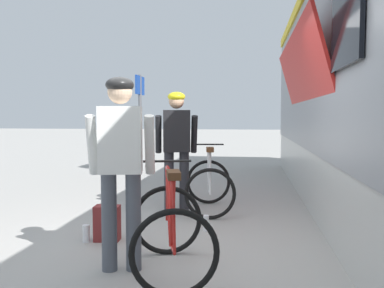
{
  "coord_description": "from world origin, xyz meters",
  "views": [
    {
      "loc": [
        0.72,
        -4.05,
        1.41
      ],
      "look_at": [
        -0.03,
        1.21,
        1.05
      ],
      "focal_mm": 38.18,
      "sensor_mm": 36.0,
      "label": 1
    }
  ],
  "objects_px": {
    "platform_sign_post": "(140,107)",
    "cyclist_far_in_dark": "(177,141)",
    "cyclist_near_in_white": "(121,156)",
    "backpack_on_platform": "(107,223)",
    "bicycle_near_red": "(170,230)",
    "water_bottle_by_the_backpack": "(86,233)",
    "bicycle_far_white": "(209,184)",
    "water_bottle_near_the_bikes": "(206,223)"
  },
  "relations": [
    {
      "from": "platform_sign_post",
      "to": "cyclist_near_in_white",
      "type": "bearing_deg",
      "value": -76.3
    },
    {
      "from": "cyclist_near_in_white",
      "to": "backpack_on_platform",
      "type": "bearing_deg",
      "value": 117.82
    },
    {
      "from": "cyclist_near_in_white",
      "to": "cyclist_far_in_dark",
      "type": "relative_size",
      "value": 1.0
    },
    {
      "from": "cyclist_far_in_dark",
      "to": "backpack_on_platform",
      "type": "relative_size",
      "value": 4.4
    },
    {
      "from": "bicycle_near_red",
      "to": "platform_sign_post",
      "type": "distance_m",
      "value": 6.43
    },
    {
      "from": "backpack_on_platform",
      "to": "platform_sign_post",
      "type": "distance_m",
      "value": 5.44
    },
    {
      "from": "platform_sign_post",
      "to": "backpack_on_platform",
      "type": "bearing_deg",
      "value": -78.81
    },
    {
      "from": "bicycle_near_red",
      "to": "water_bottle_near_the_bikes",
      "type": "relative_size",
      "value": 6.2
    },
    {
      "from": "cyclist_far_in_dark",
      "to": "bicycle_near_red",
      "type": "xyz_separation_m",
      "value": [
        0.36,
        -2.28,
        -0.65
      ]
    },
    {
      "from": "cyclist_near_in_white",
      "to": "water_bottle_near_the_bikes",
      "type": "height_order",
      "value": "cyclist_near_in_white"
    },
    {
      "from": "bicycle_far_white",
      "to": "platform_sign_post",
      "type": "bearing_deg",
      "value": 119.67
    },
    {
      "from": "backpack_on_platform",
      "to": "water_bottle_near_the_bikes",
      "type": "distance_m",
      "value": 1.2
    },
    {
      "from": "cyclist_near_in_white",
      "to": "backpack_on_platform",
      "type": "height_order",
      "value": "cyclist_near_in_white"
    },
    {
      "from": "bicycle_far_white",
      "to": "platform_sign_post",
      "type": "distance_m",
      "value": 4.26
    },
    {
      "from": "cyclist_near_in_white",
      "to": "water_bottle_near_the_bikes",
      "type": "bearing_deg",
      "value": 65.44
    },
    {
      "from": "cyclist_near_in_white",
      "to": "water_bottle_by_the_backpack",
      "type": "distance_m",
      "value": 1.38
    },
    {
      "from": "cyclist_far_in_dark",
      "to": "water_bottle_by_the_backpack",
      "type": "xyz_separation_m",
      "value": [
        -0.76,
        -1.5,
        -0.96
      ]
    },
    {
      "from": "backpack_on_platform",
      "to": "water_bottle_by_the_backpack",
      "type": "bearing_deg",
      "value": -162.61
    },
    {
      "from": "water_bottle_near_the_bikes",
      "to": "cyclist_far_in_dark",
      "type": "bearing_deg",
      "value": 121.04
    },
    {
      "from": "water_bottle_by_the_backpack",
      "to": "bicycle_near_red",
      "type": "bearing_deg",
      "value": -34.69
    },
    {
      "from": "water_bottle_near_the_bikes",
      "to": "platform_sign_post",
      "type": "bearing_deg",
      "value": 114.38
    },
    {
      "from": "bicycle_near_red",
      "to": "water_bottle_by_the_backpack",
      "type": "bearing_deg",
      "value": 145.31
    },
    {
      "from": "bicycle_near_red",
      "to": "platform_sign_post",
      "type": "relative_size",
      "value": 0.51
    },
    {
      "from": "platform_sign_post",
      "to": "water_bottle_by_the_backpack",
      "type": "bearing_deg",
      "value": -81.28
    },
    {
      "from": "cyclist_far_in_dark",
      "to": "backpack_on_platform",
      "type": "height_order",
      "value": "cyclist_far_in_dark"
    },
    {
      "from": "cyclist_far_in_dark",
      "to": "platform_sign_post",
      "type": "distance_m",
      "value": 4.09
    },
    {
      "from": "water_bottle_near_the_bikes",
      "to": "water_bottle_by_the_backpack",
      "type": "bearing_deg",
      "value": -153.86
    },
    {
      "from": "bicycle_near_red",
      "to": "backpack_on_platform",
      "type": "relative_size",
      "value": 3.04
    },
    {
      "from": "cyclist_near_in_white",
      "to": "platform_sign_post",
      "type": "xyz_separation_m",
      "value": [
        -1.46,
        5.99,
        0.57
      ]
    },
    {
      "from": "bicycle_far_white",
      "to": "water_bottle_by_the_backpack",
      "type": "distance_m",
      "value": 2.11
    },
    {
      "from": "bicycle_near_red",
      "to": "bicycle_far_white",
      "type": "height_order",
      "value": "same"
    },
    {
      "from": "bicycle_far_white",
      "to": "backpack_on_platform",
      "type": "relative_size",
      "value": 2.88
    },
    {
      "from": "platform_sign_post",
      "to": "cyclist_far_in_dark",
      "type": "bearing_deg",
      "value": -67.29
    },
    {
      "from": "cyclist_near_in_white",
      "to": "cyclist_far_in_dark",
      "type": "height_order",
      "value": "same"
    },
    {
      "from": "backpack_on_platform",
      "to": "water_bottle_near_the_bikes",
      "type": "relative_size",
      "value": 2.04
    },
    {
      "from": "bicycle_far_white",
      "to": "platform_sign_post",
      "type": "height_order",
      "value": "platform_sign_post"
    },
    {
      "from": "bicycle_far_white",
      "to": "water_bottle_by_the_backpack",
      "type": "height_order",
      "value": "bicycle_far_white"
    },
    {
      "from": "cyclist_far_in_dark",
      "to": "water_bottle_near_the_bikes",
      "type": "bearing_deg",
      "value": -58.96
    },
    {
      "from": "cyclist_far_in_dark",
      "to": "cyclist_near_in_white",
      "type": "bearing_deg",
      "value": -92.66
    },
    {
      "from": "cyclist_near_in_white",
      "to": "cyclist_far_in_dark",
      "type": "bearing_deg",
      "value": 87.34
    },
    {
      "from": "bicycle_near_red",
      "to": "backpack_on_platform",
      "type": "bearing_deg",
      "value": 136.34
    },
    {
      "from": "cyclist_far_in_dark",
      "to": "bicycle_far_white",
      "type": "xyz_separation_m",
      "value": [
        0.46,
        0.19,
        -0.65
      ]
    }
  ]
}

